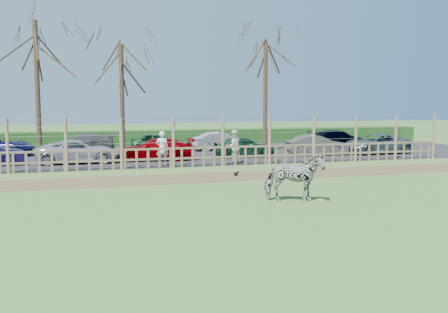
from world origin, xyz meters
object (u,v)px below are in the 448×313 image
object	(u,v)px
zebra	(294,178)
visitor_b	(234,147)
car_11	(221,141)
car_6	(377,144)
car_5	(316,145)
car_9	(80,143)
car_3	(155,149)
car_13	(337,138)
tree_mid	(122,73)
car_10	(158,142)
tree_left	(36,56)
crow	(236,174)
car_2	(79,151)
tree_right	(266,70)
visitor_a	(162,148)
car_4	(244,147)

from	to	relation	value
zebra	visitor_b	world-z (taller)	visitor_b
car_11	car_6	bearing A→B (deg)	-118.92
car_5	car_9	size ratio (longest dim) A/B	0.88
car_3	car_5	size ratio (longest dim) A/B	1.14
car_9	car_13	size ratio (longest dim) A/B	1.00
tree_mid	car_9	bearing A→B (deg)	130.21
car_3	car_10	bearing A→B (deg)	176.25
tree_left	car_6	xyz separation A→B (m)	(19.71, -1.56, -4.98)
crow	car_2	bearing A→B (deg)	135.83
zebra	car_5	bearing A→B (deg)	-11.28
car_6	tree_right	bearing A→B (deg)	-118.00
crow	car_2	distance (m)	9.23
car_11	visitor_a	bearing A→B (deg)	143.76
tree_right	car_2	distance (m)	12.74
car_6	car_4	bearing A→B (deg)	-94.30
zebra	visitor_b	bearing A→B (deg)	12.04
car_3	car_9	bearing A→B (deg)	-136.86
tree_left	car_3	distance (m)	7.96
crow	car_5	distance (m)	9.75
car_4	tree_mid	bearing A→B (deg)	73.78
tree_mid	car_11	xyz separation A→B (m)	(6.49, 2.11, -4.23)
visitor_a	car_3	size ratio (longest dim) A/B	0.42
crow	car_5	xyz separation A→B (m)	(7.11, 6.64, 0.54)
visitor_b	crow	xyz separation A→B (m)	(-1.12, -4.05, -0.81)
tree_right	car_6	world-z (taller)	tree_right
car_9	car_11	world-z (taller)	same
car_4	car_13	size ratio (longest dim) A/B	0.85
tree_left	visitor_a	distance (m)	8.57
zebra	car_6	size ratio (longest dim) A/B	0.43
car_5	car_13	world-z (taller)	same
tree_mid	car_4	world-z (taller)	tree_mid
zebra	crow	xyz separation A→B (m)	(-0.09, 5.93, -0.70)
car_5	car_13	size ratio (longest dim) A/B	0.88
tree_right	visitor_a	size ratio (longest dim) A/B	4.26
car_2	car_6	xyz separation A→B (m)	(17.69, -0.02, 0.00)
zebra	crow	world-z (taller)	zebra
car_4	car_13	distance (m)	9.58
tree_left	crow	world-z (taller)	tree_left
car_13	tree_left	bearing A→B (deg)	92.76
car_6	visitor_a	bearing A→B (deg)	-82.33
visitor_a	visitor_b	bearing A→B (deg)	-162.80
car_4	zebra	bearing A→B (deg)	170.74
crow	tree_left	bearing A→B (deg)	137.31
crow	car_3	xyz separation A→B (m)	(-2.59, 6.51, 0.54)
car_6	car_10	bearing A→B (deg)	-112.35
car_2	car_11	xyz separation A→B (m)	(8.97, 4.65, 0.00)
tree_mid	car_9	distance (m)	5.63
car_2	tree_right	bearing A→B (deg)	-74.42
crow	car_13	xyz separation A→B (m)	(11.03, 11.28, 0.54)
car_11	tree_mid	bearing A→B (deg)	107.22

